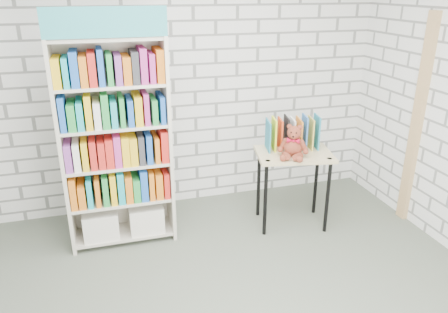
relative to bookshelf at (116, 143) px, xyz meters
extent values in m
cube|color=silver|center=(0.65, 0.64, 0.42)|extent=(4.50, 0.02, 2.80)
cube|color=beige|center=(-0.46, -0.01, -0.02)|extent=(0.03, 0.37, 1.92)
cube|color=beige|center=(0.46, -0.01, -0.02)|extent=(0.03, 0.37, 1.92)
cube|color=beige|center=(0.00, 0.17, -0.02)|extent=(0.96, 0.02, 1.92)
cube|color=teal|center=(0.00, -0.18, 1.06)|extent=(0.96, 0.02, 0.24)
cube|color=beige|center=(0.00, -0.01, -0.92)|extent=(0.90, 0.35, 0.03)
cube|color=beige|center=(0.00, -0.01, -0.56)|extent=(0.90, 0.35, 0.03)
cube|color=beige|center=(0.00, -0.01, -0.19)|extent=(0.90, 0.35, 0.03)
cube|color=beige|center=(0.00, -0.01, 0.17)|extent=(0.90, 0.35, 0.03)
cube|color=beige|center=(0.00, -0.01, 0.53)|extent=(0.90, 0.35, 0.03)
cube|color=beige|center=(0.00, -0.01, 0.92)|extent=(0.90, 0.35, 0.03)
cube|color=silver|center=(-0.21, -0.01, -0.78)|extent=(0.32, 0.31, 0.26)
cube|color=silver|center=(0.21, -0.01, -0.78)|extent=(0.32, 0.31, 0.26)
cube|color=purple|center=(0.00, -0.02, -0.41)|extent=(0.90, 0.31, 0.26)
cube|color=#333338|center=(0.00, -0.02, -0.05)|extent=(0.90, 0.31, 0.26)
cube|color=red|center=(0.00, -0.02, 0.31)|extent=(0.90, 0.31, 0.26)
cube|color=yellow|center=(0.00, -0.02, 0.68)|extent=(0.90, 0.31, 0.26)
cube|color=tan|center=(1.67, -0.19, -0.22)|extent=(0.81, 0.63, 0.03)
cylinder|color=black|center=(1.33, -0.32, -0.61)|extent=(0.04, 0.04, 0.75)
cylinder|color=black|center=(1.41, 0.06, -0.61)|extent=(0.04, 0.04, 0.75)
cylinder|color=black|center=(1.94, -0.44, -0.61)|extent=(0.04, 0.04, 0.75)
cylinder|color=black|center=(2.01, -0.06, -0.61)|extent=(0.04, 0.04, 0.75)
cylinder|color=black|center=(1.35, -0.31, -0.20)|extent=(0.05, 0.05, 0.01)
cylinder|color=black|center=(1.93, -0.43, -0.20)|extent=(0.05, 0.05, 0.01)
cube|color=teal|center=(1.45, -0.03, -0.05)|extent=(0.06, 0.22, 0.30)
cube|color=yellow|center=(1.51, -0.04, -0.05)|extent=(0.06, 0.22, 0.30)
cube|color=red|center=(1.57, -0.05, -0.05)|extent=(0.06, 0.22, 0.30)
cube|color=black|center=(1.63, -0.06, -0.05)|extent=(0.06, 0.22, 0.30)
cube|color=white|center=(1.69, -0.07, -0.05)|extent=(0.06, 0.22, 0.30)
cube|color=orange|center=(1.76, -0.09, -0.05)|extent=(0.06, 0.22, 0.30)
cube|color=#326DBC|center=(1.82, -0.10, -0.05)|extent=(0.06, 0.22, 0.30)
cube|color=gold|center=(1.88, -0.11, -0.05)|extent=(0.06, 0.22, 0.30)
cube|color=teal|center=(1.94, -0.12, -0.05)|extent=(0.06, 0.22, 0.30)
ellipsoid|color=brown|center=(1.62, -0.27, -0.11)|extent=(0.19, 0.16, 0.19)
sphere|color=brown|center=(1.62, -0.27, 0.03)|extent=(0.13, 0.13, 0.13)
sphere|color=brown|center=(1.58, -0.24, 0.09)|extent=(0.05, 0.05, 0.05)
sphere|color=brown|center=(1.67, -0.29, 0.09)|extent=(0.05, 0.05, 0.05)
sphere|color=brown|center=(1.59, -0.32, 0.02)|extent=(0.05, 0.05, 0.05)
sphere|color=black|center=(1.57, -0.31, 0.05)|extent=(0.02, 0.02, 0.02)
sphere|color=black|center=(1.61, -0.33, 0.05)|extent=(0.02, 0.02, 0.02)
sphere|color=black|center=(1.58, -0.34, 0.02)|extent=(0.02, 0.02, 0.02)
cylinder|color=brown|center=(1.53, -0.24, -0.08)|extent=(0.09, 0.11, 0.13)
cylinder|color=brown|center=(1.69, -0.33, -0.08)|extent=(0.11, 0.06, 0.13)
sphere|color=brown|center=(1.50, -0.24, -0.13)|extent=(0.05, 0.05, 0.05)
sphere|color=brown|center=(1.71, -0.36, -0.13)|extent=(0.05, 0.05, 0.05)
cylinder|color=brown|center=(1.53, -0.32, -0.17)|extent=(0.09, 0.15, 0.07)
cylinder|color=brown|center=(1.62, -0.38, -0.17)|extent=(0.14, 0.13, 0.07)
sphere|color=brown|center=(1.48, -0.36, -0.17)|extent=(0.06, 0.06, 0.06)
sphere|color=brown|center=(1.61, -0.44, -0.17)|extent=(0.06, 0.06, 0.06)
cone|color=red|center=(1.57, -0.30, -0.03)|extent=(0.07, 0.07, 0.05)
cone|color=red|center=(1.62, -0.33, -0.03)|extent=(0.07, 0.07, 0.05)
sphere|color=red|center=(1.59, -0.32, -0.03)|extent=(0.03, 0.03, 0.03)
cube|color=tan|center=(2.87, -0.41, 0.07)|extent=(0.05, 0.12, 2.10)
camera|label=1|loc=(-0.11, -3.82, 1.32)|focal=35.00mm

